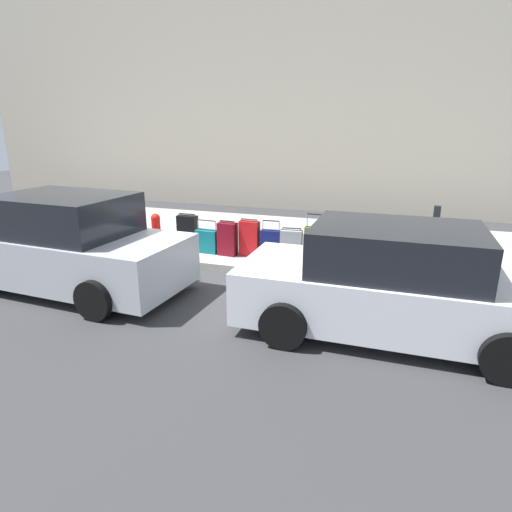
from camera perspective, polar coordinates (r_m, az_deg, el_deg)
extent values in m
plane|color=#333335|center=(9.15, -9.30, -1.49)|extent=(40.00, 40.00, 0.00)
cube|color=#9E9B93|center=(11.30, -3.44, 2.66)|extent=(18.00, 5.00, 0.14)
cube|color=#B2A893|center=(16.66, 4.53, 24.38)|extent=(24.00, 3.00, 10.02)
cube|color=#0F606B|center=(8.79, 14.07, 1.03)|extent=(0.45, 0.25, 0.77)
cube|color=black|center=(8.79, 14.07, 1.03)|extent=(0.45, 0.05, 0.79)
cylinder|color=gray|center=(8.68, 15.52, 3.48)|extent=(0.02, 0.02, 0.04)
cylinder|color=gray|center=(8.70, 13.01, 3.70)|extent=(0.02, 0.02, 0.04)
cylinder|color=black|center=(8.68, 14.27, 3.72)|extent=(0.38, 0.03, 0.02)
cylinder|color=black|center=(8.88, 15.16, -1.34)|extent=(0.04, 0.02, 0.04)
cylinder|color=black|center=(8.90, 12.65, -1.11)|extent=(0.04, 0.02, 0.04)
cube|color=black|center=(8.84, 11.12, 0.63)|extent=(0.36, 0.20, 0.57)
cube|color=black|center=(8.84, 11.12, 0.63)|extent=(0.36, 0.06, 0.58)
cylinder|color=gray|center=(8.73, 12.22, 3.04)|extent=(0.02, 0.02, 0.22)
cylinder|color=gray|center=(8.75, 10.33, 3.18)|extent=(0.02, 0.02, 0.22)
cylinder|color=black|center=(8.72, 11.31, 3.82)|extent=(0.29, 0.04, 0.02)
cylinder|color=black|center=(8.91, 11.99, -1.05)|extent=(0.05, 0.02, 0.04)
cylinder|color=black|center=(8.93, 10.07, -0.90)|extent=(0.05, 0.02, 0.04)
cube|color=#59601E|center=(8.80, 8.02, 1.35)|extent=(0.50, 0.21, 0.75)
cube|color=black|center=(8.80, 8.02, 1.35)|extent=(0.50, 0.06, 0.77)
cylinder|color=gray|center=(8.64, 9.56, 4.46)|extent=(0.02, 0.02, 0.27)
cylinder|color=gray|center=(8.73, 6.77, 4.71)|extent=(0.02, 0.02, 0.27)
cylinder|color=black|center=(8.65, 8.19, 5.45)|extent=(0.43, 0.04, 0.02)
cylinder|color=black|center=(8.86, 9.32, -1.00)|extent=(0.04, 0.02, 0.04)
cylinder|color=black|center=(8.95, 6.55, -0.69)|extent=(0.04, 0.02, 0.04)
cube|color=#9EA0A8|center=(8.89, 4.69, 1.33)|extent=(0.45, 0.25, 0.67)
cube|color=black|center=(8.89, 4.69, 1.33)|extent=(0.45, 0.07, 0.68)
cylinder|color=gray|center=(8.77, 5.96, 3.47)|extent=(0.02, 0.02, 0.04)
cylinder|color=gray|center=(8.83, 3.53, 3.62)|extent=(0.02, 0.02, 0.04)
cylinder|color=black|center=(8.80, 4.75, 3.67)|extent=(0.38, 0.05, 0.02)
cylinder|color=black|center=(8.95, 5.86, -0.67)|extent=(0.05, 0.02, 0.04)
cylinder|color=black|center=(9.01, 3.43, -0.49)|extent=(0.05, 0.02, 0.04)
cube|color=navy|center=(9.13, 1.96, 1.58)|extent=(0.42, 0.23, 0.60)
cube|color=black|center=(9.13, 1.96, 1.58)|extent=(0.42, 0.07, 0.61)
cylinder|color=gray|center=(8.99, 3.07, 3.97)|extent=(0.02, 0.02, 0.20)
cylinder|color=gray|center=(9.06, 0.91, 4.10)|extent=(0.02, 0.02, 0.20)
cylinder|color=black|center=(9.00, 1.99, 4.66)|extent=(0.35, 0.05, 0.02)
cylinder|color=black|center=(9.17, 3.03, -0.17)|extent=(0.05, 0.02, 0.04)
cylinder|color=black|center=(9.24, 0.86, -0.01)|extent=(0.05, 0.02, 0.04)
cube|color=red|center=(9.23, -0.87, 2.29)|extent=(0.44, 0.22, 0.76)
cube|color=black|center=(9.23, -0.87, 2.29)|extent=(0.44, 0.07, 0.78)
cylinder|color=gray|center=(9.07, 0.19, 4.63)|extent=(0.02, 0.02, 0.04)
cylinder|color=gray|center=(9.21, -1.93, 4.82)|extent=(0.02, 0.02, 0.04)
cylinder|color=black|center=(9.13, -0.88, 4.85)|extent=(0.37, 0.05, 0.02)
cylinder|color=black|center=(9.26, 0.21, 0.02)|extent=(0.05, 0.02, 0.04)
cylinder|color=black|center=(9.40, -1.91, 0.29)|extent=(0.05, 0.02, 0.04)
cube|color=maroon|center=(9.32, -3.77, 2.24)|extent=(0.42, 0.26, 0.72)
cube|color=black|center=(9.32, -3.77, 2.24)|extent=(0.41, 0.07, 0.73)
cylinder|color=gray|center=(9.16, -2.86, 4.43)|extent=(0.02, 0.02, 0.04)
cylinder|color=gray|center=(9.30, -4.76, 4.59)|extent=(0.02, 0.02, 0.04)
cylinder|color=black|center=(9.22, -3.82, 4.63)|extent=(0.34, 0.05, 0.02)
cylinder|color=black|center=(9.34, -2.77, 0.15)|extent=(0.05, 0.02, 0.04)
cylinder|color=black|center=(9.49, -4.68, 0.38)|extent=(0.05, 0.02, 0.04)
cube|color=#0F606B|center=(9.57, -6.44, 1.94)|extent=(0.50, 0.26, 0.51)
cube|color=black|center=(9.57, -6.44, 1.94)|extent=(0.50, 0.07, 0.52)
cylinder|color=gray|center=(9.39, -5.35, 3.95)|extent=(0.02, 0.02, 0.21)
cylinder|color=gray|center=(9.59, -7.65, 4.15)|extent=(0.02, 0.02, 0.21)
cylinder|color=black|center=(9.46, -6.54, 4.68)|extent=(0.43, 0.05, 0.02)
cylinder|color=black|center=(9.54, -5.23, 0.46)|extent=(0.05, 0.02, 0.04)
cylinder|color=black|center=(9.74, -7.54, 0.74)|extent=(0.05, 0.02, 0.04)
cube|color=black|center=(9.86, -8.99, 3.07)|extent=(0.45, 0.21, 0.77)
cube|color=black|center=(9.86, -8.99, 3.07)|extent=(0.46, 0.04, 0.79)
cylinder|color=gray|center=(9.68, -8.07, 5.33)|extent=(0.02, 0.02, 0.04)
cylinder|color=gray|center=(9.86, -10.11, 5.45)|extent=(0.02, 0.02, 0.04)
cylinder|color=black|center=(9.77, -9.10, 5.51)|extent=(0.39, 0.03, 0.02)
cylinder|color=black|center=(9.86, -7.86, 0.93)|extent=(0.04, 0.02, 0.04)
cylinder|color=black|center=(10.05, -9.90, 1.13)|extent=(0.04, 0.02, 0.04)
cylinder|color=red|center=(10.18, -12.99, 2.88)|extent=(0.20, 0.20, 0.63)
sphere|color=red|center=(10.10, -13.13, 4.89)|extent=(0.21, 0.21, 0.21)
cylinder|color=red|center=(10.25, -13.72, 3.10)|extent=(0.09, 0.10, 0.09)
cylinder|color=red|center=(10.10, -12.27, 2.99)|extent=(0.09, 0.10, 0.09)
cylinder|color=#333338|center=(10.33, -15.85, 3.06)|extent=(0.14, 0.14, 0.70)
cylinder|color=slate|center=(8.94, 22.32, 1.45)|extent=(0.05, 0.05, 1.05)
cube|color=#1E2328|center=(8.80, 22.79, 5.43)|extent=(0.12, 0.09, 0.22)
cube|color=silver|center=(6.37, 17.45, -5.12)|extent=(4.28, 1.77, 0.76)
cube|color=black|center=(6.15, 18.02, 0.89)|extent=(2.23, 1.62, 0.62)
cylinder|color=black|center=(5.80, 3.65, -9.12)|extent=(0.64, 0.22, 0.64)
cylinder|color=black|center=(7.40, 7.21, -3.29)|extent=(0.64, 0.22, 0.64)
cylinder|color=black|center=(5.81, 30.36, -11.57)|extent=(0.64, 0.22, 0.64)
cylinder|color=black|center=(7.41, 27.80, -5.20)|extent=(0.64, 0.22, 0.64)
cube|color=#B2B5BA|center=(8.43, -23.45, -0.06)|extent=(4.41, 2.01, 0.84)
cube|color=black|center=(8.26, -24.08, 5.04)|extent=(2.33, 1.76, 0.69)
cylinder|color=black|center=(10.04, -25.14, 0.67)|extent=(0.65, 0.25, 0.64)
cylinder|color=black|center=(7.01, -20.49, -5.45)|extent=(0.65, 0.25, 0.64)
cylinder|color=black|center=(8.34, -12.31, -1.19)|extent=(0.65, 0.25, 0.64)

